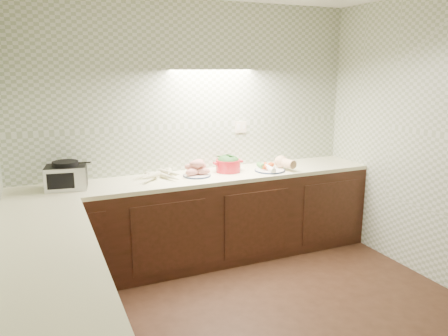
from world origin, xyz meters
name	(u,v)px	position (x,y,z in m)	size (l,w,h in m)	color
room	(285,119)	(0.00, 0.00, 1.63)	(3.60, 3.60, 2.60)	black
counter	(160,262)	(-0.68, 0.68, 0.45)	(3.60, 3.60, 0.90)	black
toaster_oven	(66,176)	(-1.28, 1.55, 1.01)	(0.38, 0.32, 0.25)	black
parsnip_pile	(161,177)	(-0.43, 1.49, 0.93)	(0.48, 0.44, 0.08)	beige
sweet_potato_plate	(197,169)	(-0.06, 1.52, 0.96)	(0.27, 0.27, 0.16)	#16213E
onion_bowl	(196,169)	(-0.03, 1.63, 0.94)	(0.13, 0.13, 0.10)	black
dutch_oven	(228,164)	(0.30, 1.55, 0.99)	(0.32, 0.26, 0.18)	red
veg_plate	(275,165)	(0.77, 1.43, 0.95)	(0.38, 0.34, 0.15)	#16213E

